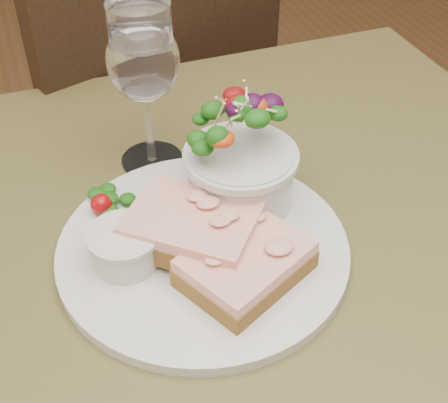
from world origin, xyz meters
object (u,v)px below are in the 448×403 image
object	(u,v)px
cafe_table	(246,329)
sandwich_back	(192,228)
dinner_plate	(203,249)
salad_bowl	(241,154)
wine_glass	(143,65)
sandwich_front	(246,264)
chair_far	(135,212)
ramekin	(124,246)

from	to	relation	value
cafe_table	sandwich_back	world-z (taller)	sandwich_back
dinner_plate	salad_bowl	bearing A→B (deg)	40.56
sandwich_back	wine_glass	world-z (taller)	wine_glass
sandwich_front	salad_bowl	size ratio (longest dim) A/B	1.06
dinner_plate	sandwich_back	world-z (taller)	sandwich_back
cafe_table	sandwich_front	size ratio (longest dim) A/B	5.94
chair_far	cafe_table	bearing A→B (deg)	71.58
chair_far	sandwich_front	bearing A→B (deg)	70.43
chair_far	dinner_plate	bearing A→B (deg)	68.11
chair_far	ramekin	distance (m)	0.78
cafe_table	dinner_plate	distance (m)	0.12
cafe_table	salad_bowl	bearing A→B (deg)	74.65
chair_far	ramekin	bearing A→B (deg)	61.05
cafe_table	ramekin	world-z (taller)	ramekin
wine_glass	salad_bowl	bearing A→B (deg)	-59.85
ramekin	salad_bowl	bearing A→B (deg)	19.10
salad_bowl	wine_glass	world-z (taller)	wine_glass
cafe_table	salad_bowl	size ratio (longest dim) A/B	6.30
salad_bowl	wine_glass	bearing A→B (deg)	120.15
ramekin	salad_bowl	world-z (taller)	salad_bowl
ramekin	chair_far	bearing A→B (deg)	79.44
chair_far	sandwich_back	world-z (taller)	chair_far
sandwich_front	sandwich_back	distance (m)	0.06
cafe_table	salad_bowl	world-z (taller)	salad_bowl
dinner_plate	wine_glass	xyz separation A→B (m)	(-0.01, 0.16, 0.12)
chair_far	sandwich_back	bearing A→B (deg)	67.18
chair_far	dinner_plate	xyz separation A→B (m)	(-0.04, -0.60, 0.46)
ramekin	wine_glass	xyz separation A→B (m)	(0.07, 0.16, 0.09)
cafe_table	wine_glass	distance (m)	0.30
cafe_table	wine_glass	world-z (taller)	wine_glass
cafe_table	dinner_plate	xyz separation A→B (m)	(-0.04, 0.03, 0.11)
ramekin	salad_bowl	xyz separation A→B (m)	(0.13, 0.05, 0.04)
sandwich_front	wine_glass	bearing A→B (deg)	72.02
sandwich_front	salad_bowl	bearing A→B (deg)	45.15
cafe_table	ramekin	distance (m)	0.18
chair_far	wine_glass	size ratio (longest dim) A/B	5.14
sandwich_front	sandwich_back	bearing A→B (deg)	95.62
cafe_table	chair_far	bearing A→B (deg)	89.96
chair_far	wine_glass	xyz separation A→B (m)	(-0.04, -0.44, 0.58)
salad_bowl	ramekin	bearing A→B (deg)	-160.90
chair_far	sandwich_front	size ratio (longest dim) A/B	6.69
sandwich_back	salad_bowl	bearing A→B (deg)	76.49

